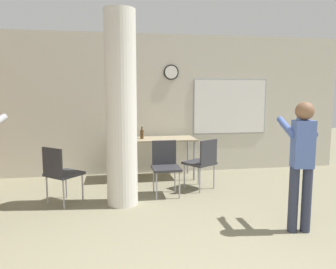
# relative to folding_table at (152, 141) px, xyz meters

# --- Properties ---
(wall_back) EXTENTS (8.00, 0.15, 2.80)m
(wall_back) POSITION_rel_folding_table_xyz_m (0.14, 0.50, 0.68)
(wall_back) COLOR beige
(wall_back) RESTS_ON ground_plane
(support_pillar) EXTENTS (0.45, 0.45, 2.80)m
(support_pillar) POSITION_rel_folding_table_xyz_m (-0.60, -1.38, 0.68)
(support_pillar) COLOR silver
(support_pillar) RESTS_ON ground_plane
(folding_table) EXTENTS (1.66, 0.65, 0.78)m
(folding_table) POSITION_rel_folding_table_xyz_m (0.00, 0.00, 0.00)
(folding_table) COLOR tan
(folding_table) RESTS_ON ground_plane
(bottle_on_table) EXTENTS (0.07, 0.07, 0.23)m
(bottle_on_table) POSITION_rel_folding_table_xyz_m (-0.19, 0.00, 0.14)
(bottle_on_table) COLOR #4C3319
(bottle_on_table) RESTS_ON folding_table
(chair_table_front) EXTENTS (0.44, 0.44, 0.87)m
(chair_table_front) POSITION_rel_folding_table_xyz_m (0.10, -1.04, -0.21)
(chair_table_front) COLOR #2D2D33
(chair_table_front) RESTS_ON ground_plane
(chair_near_pillar) EXTENTS (0.62, 0.62, 0.87)m
(chair_near_pillar) POSITION_rel_folding_table_xyz_m (-1.50, -1.27, -0.21)
(chair_near_pillar) COLOR #2D2D33
(chair_near_pillar) RESTS_ON ground_plane
(chair_table_right) EXTENTS (0.61, 0.61, 0.87)m
(chair_table_right) POSITION_rel_folding_table_xyz_m (0.76, -0.88, -0.21)
(chair_table_right) COLOR #2D2D33
(chair_table_right) RESTS_ON ground_plane
(person_playing_side) EXTENTS (0.41, 0.63, 1.55)m
(person_playing_side) POSITION_rel_folding_table_xyz_m (1.45, -2.69, 0.19)
(person_playing_side) COLOR #2D3347
(person_playing_side) RESTS_ON ground_plane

